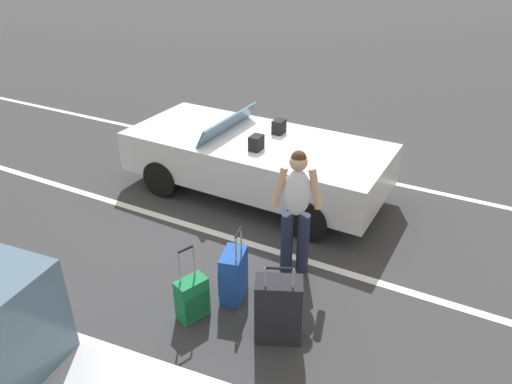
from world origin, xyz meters
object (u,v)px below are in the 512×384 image
suitcase_medium_bright (233,275)px  traveler_person (296,207)px  suitcase_small_carryon (192,298)px  suitcase_large_black (278,310)px  convertible_car (245,157)px

suitcase_medium_bright → traveler_person: (-0.42, -0.79, 0.62)m
suitcase_small_carryon → traveler_person: traveler_person is taller
suitcase_large_black → suitcase_medium_bright: 0.80m
convertible_car → suitcase_small_carryon: (-0.93, 2.89, -0.33)m
suitcase_large_black → traveler_person: bearing=-8.4°
suitcase_medium_bright → suitcase_small_carryon: size_ratio=1.04×
suitcase_medium_bright → suitcase_large_black: bearing=141.4°
suitcase_large_black → suitcase_small_carryon: suitcase_large_black is taller
convertible_car → suitcase_small_carryon: 3.05m
suitcase_large_black → suitcase_small_carryon: size_ratio=1.09×
convertible_car → traveler_person: bearing=136.0°
suitcase_medium_bright → traveler_person: bearing=-132.4°
convertible_car → suitcase_medium_bright: bearing=117.3°
convertible_car → traveler_person: size_ratio=2.53×
suitcase_medium_bright → suitcase_small_carryon: 0.55m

